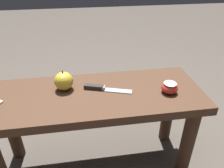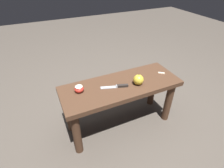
{
  "view_description": "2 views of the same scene",
  "coord_description": "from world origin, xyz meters",
  "px_view_note": "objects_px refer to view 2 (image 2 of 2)",
  "views": [
    {
      "loc": [
        -0.04,
        -0.83,
        1.02
      ],
      "look_at": [
        0.09,
        0.01,
        0.5
      ],
      "focal_mm": 35.0,
      "sensor_mm": 36.0,
      "label": 1
    },
    {
      "loc": [
        0.56,
        1.04,
        1.3
      ],
      "look_at": [
        0.09,
        0.01,
        0.5
      ],
      "focal_mm": 28.0,
      "sensor_mm": 36.0,
      "label": 2
    }
  ],
  "objects_px": {
    "wooden_bench": "(121,93)",
    "knife": "(119,86)",
    "apple_whole": "(138,80)",
    "apple_cut": "(79,89)"
  },
  "relations": [
    {
      "from": "wooden_bench",
      "to": "apple_cut",
      "type": "height_order",
      "value": "apple_cut"
    },
    {
      "from": "knife",
      "to": "apple_cut",
      "type": "distance_m",
      "value": 0.31
    },
    {
      "from": "knife",
      "to": "apple_whole",
      "type": "bearing_deg",
      "value": -172.06
    },
    {
      "from": "knife",
      "to": "apple_whole",
      "type": "xyz_separation_m",
      "value": [
        -0.17,
        0.03,
        0.04
      ]
    },
    {
      "from": "knife",
      "to": "apple_whole",
      "type": "relative_size",
      "value": 2.28
    },
    {
      "from": "apple_cut",
      "to": "knife",
      "type": "bearing_deg",
      "value": 166.5
    },
    {
      "from": "wooden_bench",
      "to": "apple_whole",
      "type": "distance_m",
      "value": 0.2
    },
    {
      "from": "knife",
      "to": "apple_cut",
      "type": "bearing_deg",
      "value": 4.35
    },
    {
      "from": "wooden_bench",
      "to": "apple_whole",
      "type": "relative_size",
      "value": 10.37
    },
    {
      "from": "wooden_bench",
      "to": "knife",
      "type": "height_order",
      "value": "knife"
    }
  ]
}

